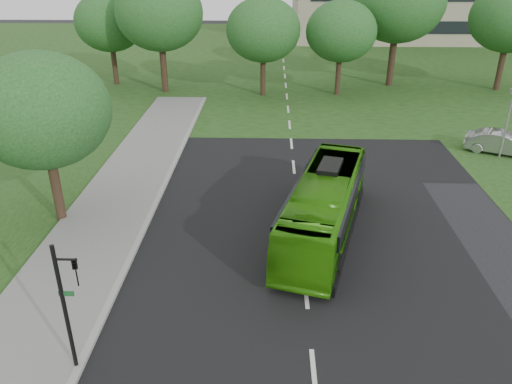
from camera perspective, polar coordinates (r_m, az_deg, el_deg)
ground at (r=20.68m, az=5.39°, el=-7.97°), size 160.00×160.00×0.00m
street_surfaces at (r=41.54m, az=3.13°, el=9.74°), size 120.00×120.00×0.15m
tree_park_a at (r=45.89m, az=-10.98°, el=19.43°), size 7.49×7.49×9.96m
tree_park_b at (r=44.03m, az=0.83°, el=18.03°), size 6.27×6.27×8.22m
tree_park_c at (r=44.83m, az=9.72°, el=17.64°), size 6.00×6.00×7.97m
tree_park_d at (r=49.08m, az=15.96°, el=20.11°), size 8.28×8.28×10.94m
tree_park_e at (r=50.86m, az=27.12°, el=17.31°), size 6.98×6.98×9.30m
tree_park_f at (r=49.94m, az=-16.41°, el=18.14°), size 6.27×6.27×8.37m
tree_side_near at (r=23.50m, az=-23.31°, el=8.52°), size 5.89×5.89×7.83m
bus at (r=22.05m, az=7.80°, el=-1.60°), size 4.99×10.33×2.80m
sedan at (r=34.87m, az=26.20°, el=5.09°), size 4.49×3.06×1.40m
traffic_light at (r=15.34m, az=-20.72°, el=-11.49°), size 0.71×0.21×4.38m
camera_pole at (r=33.59m, az=26.93°, el=7.94°), size 0.40×0.37×4.26m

